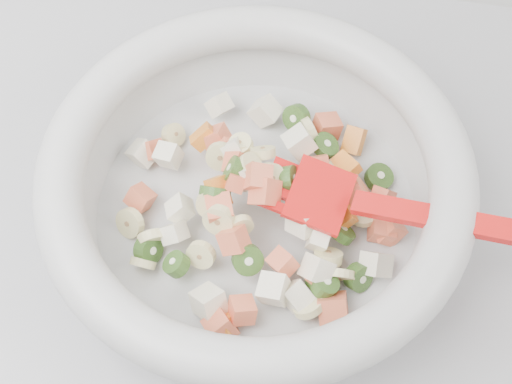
# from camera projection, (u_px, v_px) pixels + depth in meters

# --- Properties ---
(counter) EXTENTS (2.00, 0.60, 0.90)m
(counter) POSITION_uv_depth(u_px,v_px,m) (205.00, 330.00, 1.07)
(counter) COLOR #A9A8AE
(counter) RESTS_ON ground
(mixing_bowl) EXTENTS (0.46, 0.37, 0.11)m
(mixing_bowl) POSITION_uv_depth(u_px,v_px,m) (257.00, 187.00, 0.61)
(mixing_bowl) COLOR silver
(mixing_bowl) RESTS_ON counter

